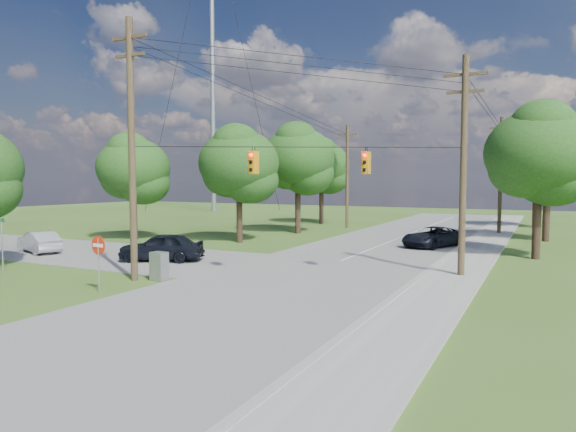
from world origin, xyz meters
The scene contains 24 objects.
ground centered at (0.00, 0.00, 0.00)m, with size 140.00×140.00×0.00m, color #3C581D.
main_road centered at (2.00, 5.00, 0.01)m, with size 10.00×100.00×0.03m, color gray.
cross_road centered at (-22.00, 6.00, 0.02)m, with size 48.00×9.00×0.03m, color gray.
sidewalk_east centered at (8.70, 5.00, 0.06)m, with size 2.60×100.00×0.12m, color #ABA8A0.
pole_sw centered at (-4.60, 0.40, 6.23)m, with size 2.00×0.32×12.00m.
pole_ne centered at (8.90, 8.00, 5.47)m, with size 2.00×0.32×10.50m.
pole_north_e centered at (8.90, 30.00, 5.13)m, with size 2.00×0.32×10.00m.
pole_north_w centered at (-5.00, 30.00, 5.13)m, with size 2.00×0.32×10.00m.
power_lines centered at (1.50, 11.54, 9.15)m, with size 13.93×29.62×4.93m.
traffic_signals centered at (2.55, 4.43, 5.50)m, with size 4.91×3.27×1.05m.
radio_mast centered at (-32.00, 46.00, 22.50)m, with size 0.70×0.70×45.00m, color gray.
tree_w_near centered at (-8.00, 15.00, 5.92)m, with size 6.00×6.00×8.40m.
tree_w_mid centered at (-7.00, 23.00, 6.58)m, with size 6.40×6.40×9.22m.
tree_w_far centered at (-9.00, 33.00, 6.25)m, with size 6.00×6.00×8.73m.
tree_e_near centered at (12.00, 16.00, 6.25)m, with size 6.20×6.20×8.81m.
tree_e_mid centered at (12.50, 26.00, 6.91)m, with size 6.60×6.60×9.64m.
tree_e_far centered at (11.50, 38.00, 5.92)m, with size 5.80×5.80×8.32m.
tree_cross_n centered at (-16.00, 12.50, 5.59)m, with size 5.60×5.60×7.91m.
car_cross_dark centered at (-7.18, 5.31, 0.84)m, with size 1.92×4.76×1.62m, color black.
car_cross_silver centered at (-16.50, 4.48, 0.72)m, with size 1.45×4.16×1.37m, color silver.
car_main_north centered at (5.50, 18.68, 0.72)m, with size 2.30×5.00×1.39m, color black.
control_cabinet centered at (-3.50, 0.85, 0.67)m, with size 0.74×0.53×1.34m, color gray.
do_not_enter_sign centered at (-3.94, -2.32, 1.74)m, with size 0.79×0.10×2.38m.
street_name_sign centered at (-11.83, -1.17, 1.76)m, with size 0.82×0.24×2.79m.
Camera 1 is at (12.44, -17.49, 4.66)m, focal length 32.00 mm.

